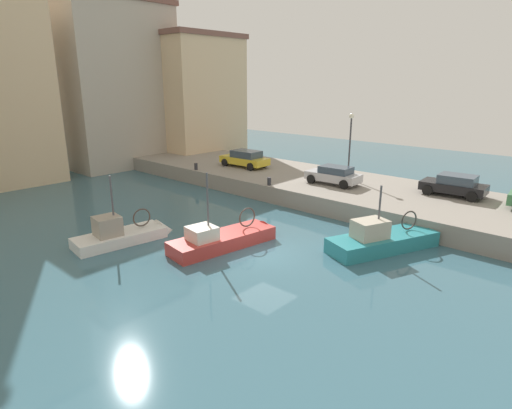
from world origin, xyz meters
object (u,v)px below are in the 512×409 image
parked_car_black (455,185)px  quay_streetlamp (350,135)px  parked_car_yellow (245,158)px  mooring_bollard_south (269,181)px  fishing_boat_white (127,238)px  fishing_boat_teal (387,246)px  parked_car_silver (334,175)px  mooring_bollard_mid (196,166)px  fishing_boat_red (228,243)px

parked_car_black → quay_streetlamp: size_ratio=0.83×
parked_car_yellow → mooring_bollard_south: (-3.65, -5.84, -0.45)m
fishing_boat_white → parked_car_black: bearing=-33.6°
fishing_boat_teal → parked_car_silver: (5.95, 7.04, 1.75)m
parked_car_yellow → fishing_boat_teal: bearing=-111.3°
mooring_bollard_mid → fishing_boat_red: bearing=-123.5°
fishing_boat_red → parked_car_yellow: fishing_boat_red is taller
parked_car_yellow → mooring_bollard_south: size_ratio=7.96×
parked_car_yellow → quay_streetlamp: bearing=-77.3°
parked_car_black → parked_car_silver: size_ratio=1.02×
parked_car_silver → fishing_boat_red: bearing=-176.8°
quay_streetlamp → fishing_boat_red: bearing=-176.5°
parked_car_yellow → quay_streetlamp: 9.44m
mooring_bollard_mid → quay_streetlamp: quay_streetlamp is taller
fishing_boat_teal → mooring_bollard_south: (2.63, 10.26, 1.34)m
parked_car_silver → quay_streetlamp: quay_streetlamp is taller
fishing_boat_white → parked_car_yellow: fishing_boat_white is taller
parked_car_black → parked_car_silver: bearing=109.0°
parked_car_black → fishing_boat_white: bearing=146.4°
fishing_boat_white → parked_car_black: 20.49m
fishing_boat_teal → fishing_boat_red: 8.27m
parked_car_silver → mooring_bollard_south: parked_car_silver is taller
parked_car_yellow → parked_car_silver: (-0.33, -9.06, -0.05)m
mooring_bollard_south → quay_streetlamp: size_ratio=0.11×
mooring_bollard_south → fishing_boat_teal: bearing=-104.4°
mooring_bollard_mid → quay_streetlamp: bearing=-62.9°
fishing_boat_red → quay_streetlamp: quay_streetlamp is taller
parked_car_yellow → parked_car_silver: size_ratio=1.11×
fishing_boat_teal → fishing_boat_red: fishing_boat_red is taller
fishing_boat_red → parked_car_yellow: 15.15m
fishing_boat_teal → mooring_bollard_south: 10.68m
parked_car_yellow → quay_streetlamp: size_ratio=0.91×
fishing_boat_teal → fishing_boat_red: (-5.23, 6.41, -0.03)m
mooring_bollard_south → parked_car_black: bearing=-61.1°
parked_car_black → fishing_boat_teal: bearing=177.4°
parked_car_silver → fishing_boat_teal: bearing=-130.2°
fishing_boat_teal → fishing_boat_white: bearing=128.0°
fishing_boat_red → mooring_bollard_mid: size_ratio=12.30×
fishing_boat_teal → parked_car_black: fishing_boat_teal is taller
fishing_boat_red → mooring_bollard_south: fishing_boat_red is taller
parked_car_yellow → mooring_bollard_mid: size_ratio=7.96×
fishing_boat_teal → parked_car_silver: 9.38m
fishing_boat_red → quay_streetlamp: bearing=3.5°
fishing_boat_white → fishing_boat_teal: 13.82m
fishing_boat_white → mooring_bollard_mid: 13.41m
fishing_boat_teal → parked_car_silver: bearing=49.8°
fishing_boat_red → parked_car_black: bearing=-26.3°
fishing_boat_white → parked_car_silver: bearing=-14.9°
fishing_boat_white → parked_car_silver: (14.45, -3.85, 1.73)m
fishing_boat_teal → mooring_bollard_mid: size_ratio=12.55×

